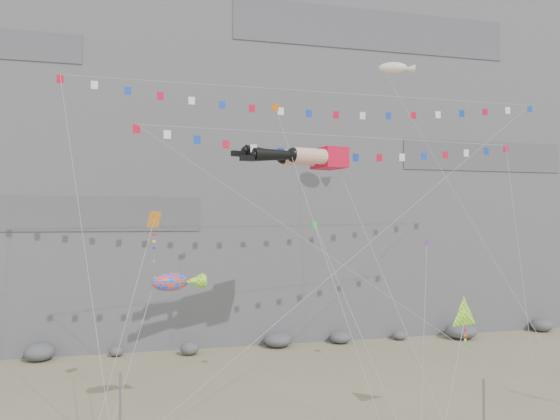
# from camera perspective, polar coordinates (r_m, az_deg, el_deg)

# --- Properties ---
(ground) EXTENTS (120.00, 120.00, 0.00)m
(ground) POSITION_cam_1_polar(r_m,az_deg,el_deg) (35.11, 6.97, -20.07)
(ground) COLOR gray
(ground) RESTS_ON ground
(cliff) EXTENTS (80.00, 28.00, 50.00)m
(cliff) POSITION_cam_1_polar(r_m,az_deg,el_deg) (65.53, -3.44, 10.86)
(cliff) COLOR slate
(cliff) RESTS_ON ground
(talus_boulders) EXTENTS (60.00, 3.00, 1.20)m
(talus_boulders) POSITION_cam_1_polar(r_m,az_deg,el_deg) (50.61, -0.20, -13.45)
(talus_boulders) COLOR slate
(talus_boulders) RESTS_ON ground
(anchor_pole_left) EXTENTS (0.12, 0.12, 4.31)m
(anchor_pole_left) POSITION_cam_1_polar(r_m,az_deg,el_deg) (28.19, -16.37, -20.24)
(anchor_pole_left) COLOR slate
(anchor_pole_left) RESTS_ON ground
(legs_kite) EXTENTS (9.23, 14.59, 20.62)m
(legs_kite) POSITION_cam_1_polar(r_m,az_deg,el_deg) (38.12, 2.32, 5.57)
(legs_kite) COLOR red
(legs_kite) RESTS_ON ground
(flag_banner_upper) EXTENTS (36.68, 11.93, 27.86)m
(flag_banner_upper) POSITION_cam_1_polar(r_m,az_deg,el_deg) (41.79, 4.45, 12.18)
(flag_banner_upper) COLOR red
(flag_banner_upper) RESTS_ON ground
(flag_banner_lower) EXTENTS (28.32, 7.44, 21.32)m
(flag_banner_lower) POSITION_cam_1_polar(r_m,az_deg,el_deg) (39.09, 6.70, 7.64)
(flag_banner_lower) COLOR red
(flag_banner_lower) RESTS_ON ground
(harlequin_kite) EXTENTS (4.25, 7.49, 13.47)m
(harlequin_kite) POSITION_cam_1_polar(r_m,az_deg,el_deg) (32.64, -13.02, -1.03)
(harlequin_kite) COLOR red
(harlequin_kite) RESTS_ON ground
(fish_windsock) EXTENTS (5.24, 4.94, 9.41)m
(fish_windsock) POSITION_cam_1_polar(r_m,az_deg,el_deg) (30.94, -11.39, -7.40)
(fish_windsock) COLOR #FF3F0D
(fish_windsock) RESTS_ON ground
(delta_kite) EXTENTS (5.30, 4.55, 8.41)m
(delta_kite) POSITION_cam_1_polar(r_m,az_deg,el_deg) (32.14, 18.79, -10.46)
(delta_kite) COLOR yellow
(delta_kite) RESTS_ON ground
(blimp_windsock) EXTENTS (8.29, 13.44, 27.45)m
(blimp_windsock) POSITION_cam_1_polar(r_m,az_deg,el_deg) (46.40, 11.76, 14.23)
(blimp_windsock) COLOR beige
(blimp_windsock) RESTS_ON ground
(small_kite_a) EXTENTS (3.29, 13.56, 23.46)m
(small_kite_a) POSITION_cam_1_polar(r_m,az_deg,el_deg) (39.14, -0.34, 10.22)
(small_kite_a) COLOR orange
(small_kite_a) RESTS_ON ground
(small_kite_b) EXTENTS (6.76, 10.75, 15.32)m
(small_kite_b) POSITION_cam_1_polar(r_m,az_deg,el_deg) (40.72, 15.09, -3.48)
(small_kite_b) COLOR purple
(small_kite_b) RESTS_ON ground
(small_kite_c) EXTENTS (2.77, 9.03, 14.11)m
(small_kite_c) POSITION_cam_1_polar(r_m,az_deg,el_deg) (34.60, 3.80, -1.92)
(small_kite_c) COLOR green
(small_kite_c) RESTS_ON ground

